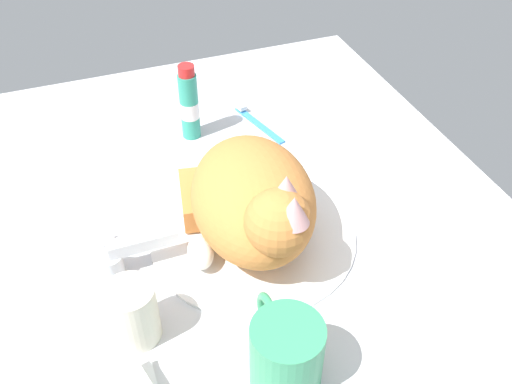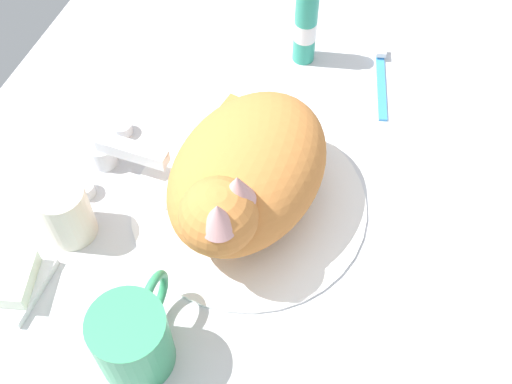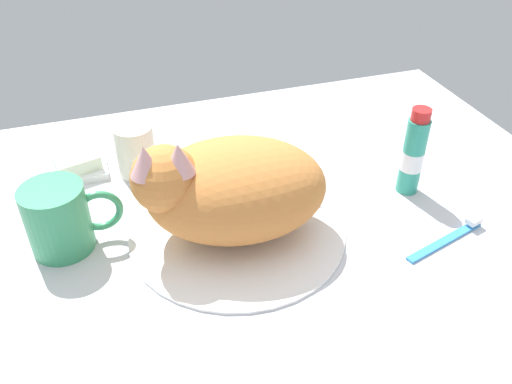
{
  "view_description": "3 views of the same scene",
  "coord_description": "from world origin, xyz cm",
  "px_view_note": "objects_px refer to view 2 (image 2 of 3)",
  "views": [
    {
      "loc": [
        -55.39,
        20.11,
        60.01
      ],
      "look_at": [
        2.32,
        -1.33,
        6.32
      ],
      "focal_mm": 39.96,
      "sensor_mm": 36.0,
      "label": 1
    },
    {
      "loc": [
        -43.11,
        -16.6,
        70.61
      ],
      "look_at": [
        -0.85,
        -1.28,
        4.87
      ],
      "focal_mm": 46.11,
      "sensor_mm": 36.0,
      "label": 2
    },
    {
      "loc": [
        -15.36,
        -55.19,
        48.99
      ],
      "look_at": [
        2.36,
        -1.17,
        7.27
      ],
      "focal_mm": 37.53,
      "sensor_mm": 36.0,
      "label": 3
    }
  ],
  "objects_px": {
    "coffee_mug": "(133,339)",
    "rinse_cup": "(66,212)",
    "toothbrush": "(381,78)",
    "soap_bar": "(11,278)",
    "faucet": "(113,154)",
    "toothpaste_bottle": "(306,24)",
    "cat": "(243,176)"
  },
  "relations": [
    {
      "from": "coffee_mug",
      "to": "rinse_cup",
      "type": "height_order",
      "value": "coffee_mug"
    },
    {
      "from": "toothbrush",
      "to": "soap_bar",
      "type": "bearing_deg",
      "value": 145.67
    },
    {
      "from": "rinse_cup",
      "to": "faucet",
      "type": "bearing_deg",
      "value": -2.01
    },
    {
      "from": "coffee_mug",
      "to": "toothpaste_bottle",
      "type": "bearing_deg",
      "value": -3.33
    },
    {
      "from": "faucet",
      "to": "soap_bar",
      "type": "distance_m",
      "value": 0.2
    },
    {
      "from": "faucet",
      "to": "toothbrush",
      "type": "height_order",
      "value": "faucet"
    },
    {
      "from": "faucet",
      "to": "cat",
      "type": "relative_size",
      "value": 0.5
    },
    {
      "from": "rinse_cup",
      "to": "cat",
      "type": "bearing_deg",
      "value": -62.6
    },
    {
      "from": "faucet",
      "to": "coffee_mug",
      "type": "distance_m",
      "value": 0.27
    },
    {
      "from": "coffee_mug",
      "to": "toothbrush",
      "type": "distance_m",
      "value": 0.53
    },
    {
      "from": "rinse_cup",
      "to": "toothbrush",
      "type": "height_order",
      "value": "rinse_cup"
    },
    {
      "from": "coffee_mug",
      "to": "soap_bar",
      "type": "xyz_separation_m",
      "value": [
        0.03,
        0.17,
        -0.02
      ]
    },
    {
      "from": "faucet",
      "to": "toothpaste_bottle",
      "type": "xyz_separation_m",
      "value": [
        0.28,
        -0.17,
        0.04
      ]
    },
    {
      "from": "cat",
      "to": "toothpaste_bottle",
      "type": "distance_m",
      "value": 0.29
    },
    {
      "from": "coffee_mug",
      "to": "soap_bar",
      "type": "distance_m",
      "value": 0.18
    },
    {
      "from": "rinse_cup",
      "to": "soap_bar",
      "type": "xyz_separation_m",
      "value": [
        -0.09,
        0.02,
        -0.02
      ]
    },
    {
      "from": "soap_bar",
      "to": "toothbrush",
      "type": "relative_size",
      "value": 0.48
    },
    {
      "from": "cat",
      "to": "coffee_mug",
      "type": "distance_m",
      "value": 0.22
    },
    {
      "from": "cat",
      "to": "toothbrush",
      "type": "height_order",
      "value": "cat"
    },
    {
      "from": "rinse_cup",
      "to": "toothbrush",
      "type": "xyz_separation_m",
      "value": [
        0.38,
        -0.3,
        -0.04
      ]
    },
    {
      "from": "toothpaste_bottle",
      "to": "toothbrush",
      "type": "xyz_separation_m",
      "value": [
        -0.01,
        -0.12,
        -0.06
      ]
    },
    {
      "from": "coffee_mug",
      "to": "toothpaste_bottle",
      "type": "relative_size",
      "value": 0.91
    },
    {
      "from": "faucet",
      "to": "rinse_cup",
      "type": "bearing_deg",
      "value": 177.99
    },
    {
      "from": "rinse_cup",
      "to": "toothpaste_bottle",
      "type": "xyz_separation_m",
      "value": [
        0.39,
        -0.18,
        0.02
      ]
    },
    {
      "from": "coffee_mug",
      "to": "toothpaste_bottle",
      "type": "distance_m",
      "value": 0.51
    },
    {
      "from": "coffee_mug",
      "to": "soap_bar",
      "type": "relative_size",
      "value": 1.9
    },
    {
      "from": "coffee_mug",
      "to": "soap_bar",
      "type": "height_order",
      "value": "coffee_mug"
    },
    {
      "from": "cat",
      "to": "coffee_mug",
      "type": "xyz_separation_m",
      "value": [
        -0.22,
        0.04,
        -0.03
      ]
    },
    {
      "from": "toothbrush",
      "to": "faucet",
      "type": "bearing_deg",
      "value": 132.7
    },
    {
      "from": "cat",
      "to": "soap_bar",
      "type": "bearing_deg",
      "value": 131.55
    },
    {
      "from": "rinse_cup",
      "to": "coffee_mug",
      "type": "bearing_deg",
      "value": -128.5
    },
    {
      "from": "cat",
      "to": "coffee_mug",
      "type": "height_order",
      "value": "cat"
    }
  ]
}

